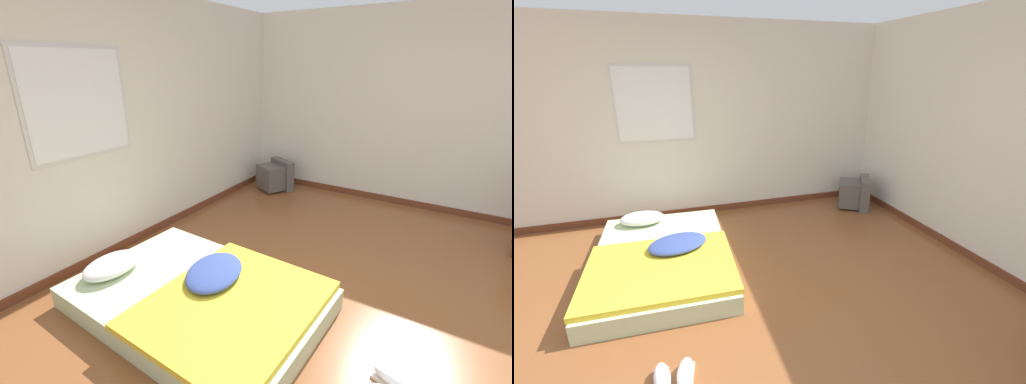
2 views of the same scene
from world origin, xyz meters
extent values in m
plane|color=brown|center=(0.00, 0.00, 0.00)|extent=(20.00, 20.00, 0.00)
cube|color=silver|center=(0.00, 2.73, 1.30)|extent=(8.08, 0.06, 2.60)
cube|color=brown|center=(0.00, 2.69, 0.04)|extent=(8.08, 0.02, 0.09)
cube|color=silver|center=(-0.31, 2.70, 1.56)|extent=(0.99, 0.01, 0.98)
cube|color=white|center=(-0.31, 2.69, 1.56)|extent=(0.92, 0.01, 0.91)
cube|color=silver|center=(2.87, 0.00, 1.30)|extent=(0.06, 7.81, 2.60)
cube|color=brown|center=(2.83, 0.00, 0.04)|extent=(0.02, 7.81, 0.09)
cube|color=beige|center=(-0.40, 1.36, 0.09)|extent=(1.41, 2.03, 0.18)
ellipsoid|color=white|center=(-0.60, 2.14, 0.25)|extent=(0.53, 0.36, 0.14)
cube|color=yellow|center=(-0.41, 0.98, 0.21)|extent=(1.41, 1.20, 0.05)
ellipsoid|color=#384C93|center=(-0.23, 1.30, 0.27)|extent=(0.69, 0.58, 0.11)
cube|color=#56514C|center=(2.35, 2.24, 0.21)|extent=(0.46, 0.49, 0.37)
cube|color=#56514C|center=(2.54, 2.14, 0.23)|extent=(0.35, 0.49, 0.46)
cube|color=#283342|center=(2.59, 2.11, 0.24)|extent=(0.20, 0.35, 0.33)
cube|color=silver|center=(-0.30, -0.17, 0.01)|extent=(0.15, 0.27, 0.02)
ellipsoid|color=white|center=(-0.30, -0.17, 0.06)|extent=(0.16, 0.28, 0.09)
camera|label=1|loc=(-2.10, -0.28, 1.90)|focal=24.00mm
camera|label=2|loc=(-0.30, -2.00, 1.98)|focal=24.00mm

